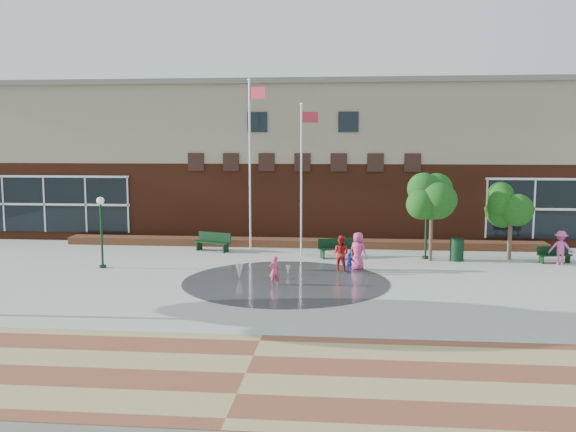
# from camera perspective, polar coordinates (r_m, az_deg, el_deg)

# --- Properties ---
(ground) EXTENTS (120.00, 120.00, 0.00)m
(ground) POSITION_cam_1_polar(r_m,az_deg,el_deg) (22.06, -0.99, -7.95)
(ground) COLOR #666056
(ground) RESTS_ON ground
(plaza_concrete) EXTENTS (46.00, 18.00, 0.01)m
(plaza_concrete) POSITION_cam_1_polar(r_m,az_deg,el_deg) (25.92, -0.00, -5.71)
(plaza_concrete) COLOR #A8A8A0
(plaza_concrete) RESTS_ON ground
(paver_band) EXTENTS (46.00, 6.00, 0.01)m
(paver_band) POSITION_cam_1_polar(r_m,az_deg,el_deg) (15.45, -3.99, -14.52)
(paver_band) COLOR brown
(paver_band) RESTS_ON ground
(splash_pad) EXTENTS (8.40, 8.40, 0.01)m
(splash_pad) POSITION_cam_1_polar(r_m,az_deg,el_deg) (24.95, -0.22, -6.20)
(splash_pad) COLOR #383A3D
(splash_pad) RESTS_ON ground
(library_building) EXTENTS (44.40, 10.40, 9.20)m
(library_building) POSITION_cam_1_polar(r_m,az_deg,el_deg) (38.76, 1.89, 5.35)
(library_building) COLOR #562415
(library_building) RESTS_ON ground
(flower_bed) EXTENTS (26.00, 1.20, 0.40)m
(flower_bed) POSITION_cam_1_polar(r_m,az_deg,el_deg) (33.36, 1.24, -2.90)
(flower_bed) COLOR maroon
(flower_bed) RESTS_ON ground
(flagpole_left) EXTENTS (0.98, 0.50, 9.00)m
(flagpole_left) POSITION_cam_1_polar(r_m,az_deg,el_deg) (32.29, -3.52, 5.71)
(flagpole_left) COLOR white
(flagpole_left) RESTS_ON ground
(flagpole_right) EXTENTS (0.88, 0.41, 7.61)m
(flagpole_right) POSITION_cam_1_polar(r_m,az_deg,el_deg) (30.37, 1.33, 4.22)
(flagpole_right) COLOR white
(flagpole_right) RESTS_ON ground
(lamp_left) EXTENTS (0.34, 0.34, 3.24)m
(lamp_left) POSITION_cam_1_polar(r_m,az_deg,el_deg) (28.64, -17.08, -0.73)
(lamp_left) COLOR black
(lamp_left) RESTS_ON ground
(lamp_right) EXTENTS (0.36, 0.36, 3.42)m
(lamp_right) POSITION_cam_1_polar(r_m,az_deg,el_deg) (30.26, 12.82, -0.00)
(lamp_right) COLOR black
(lamp_right) RESTS_ON ground
(bench_left) EXTENTS (2.03, 1.21, 0.99)m
(bench_left) POSITION_cam_1_polar(r_m,az_deg,el_deg) (32.12, -7.07, -2.75)
(bench_left) COLOR black
(bench_left) RESTS_ON ground
(bench_mid) EXTENTS (1.96, 1.24, 0.96)m
(bench_mid) POSITION_cam_1_polar(r_m,az_deg,el_deg) (30.18, 4.63, -3.35)
(bench_mid) COLOR black
(bench_mid) RESTS_ON ground
(bench_right) EXTENTS (1.63, 0.74, 0.79)m
(bench_right) POSITION_cam_1_polar(r_m,az_deg,el_deg) (31.39, 23.65, -3.62)
(bench_right) COLOR black
(bench_right) RESTS_ON ground
(trash_can) EXTENTS (0.69, 0.69, 1.13)m
(trash_can) POSITION_cam_1_polar(r_m,az_deg,el_deg) (30.34, 15.52, -3.02)
(trash_can) COLOR black
(trash_can) RESTS_ON ground
(tree_mid) EXTENTS (2.45, 2.45, 4.13)m
(tree_mid) POSITION_cam_1_polar(r_m,az_deg,el_deg) (29.76, 13.31, 1.59)
(tree_mid) COLOR #48362B
(tree_mid) RESTS_ON ground
(tree_small_right) EXTENTS (2.23, 2.23, 3.81)m
(tree_small_right) POSITION_cam_1_polar(r_m,az_deg,el_deg) (31.19, 20.16, 1.17)
(tree_small_right) COLOR #48362B
(tree_small_right) RESTS_ON ground
(water_jet_a) EXTENTS (0.33, 0.33, 0.65)m
(water_jet_a) POSITION_cam_1_polar(r_m,az_deg,el_deg) (25.54, -4.57, -5.93)
(water_jet_a) COLOR white
(water_jet_a) RESTS_ON ground
(water_jet_b) EXTENTS (0.18, 0.18, 0.40)m
(water_jet_b) POSITION_cam_1_polar(r_m,az_deg,el_deg) (26.23, -0.00, -5.57)
(water_jet_b) COLOR white
(water_jet_b) RESTS_ON ground
(child_splash) EXTENTS (0.52, 0.45, 1.20)m
(child_splash) POSITION_cam_1_polar(r_m,az_deg,el_deg) (24.27, -1.27, -5.14)
(child_splash) COLOR #E7436B
(child_splash) RESTS_ON ground
(adult_red) EXTENTS (0.94, 0.83, 1.62)m
(adult_red) POSITION_cam_1_polar(r_m,az_deg,el_deg) (26.92, 4.95, -3.52)
(adult_red) COLOR red
(adult_red) RESTS_ON ground
(adult_pink) EXTENTS (0.99, 0.90, 1.71)m
(adult_pink) POSITION_cam_1_polar(r_m,az_deg,el_deg) (27.30, 6.57, -3.30)
(adult_pink) COLOR #D43F7A
(adult_pink) RESTS_ON ground
(child_blue) EXTENTS (0.59, 0.39, 0.94)m
(child_blue) POSITION_cam_1_polar(r_m,az_deg,el_deg) (26.49, 5.77, -4.45)
(child_blue) COLOR #2E31B3
(child_blue) RESTS_ON ground
(person_bench) EXTENTS (1.18, 0.91, 1.62)m
(person_bench) POSITION_cam_1_polar(r_m,az_deg,el_deg) (30.90, 24.16, -2.76)
(person_bench) COLOR #D9469D
(person_bench) RESTS_ON ground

